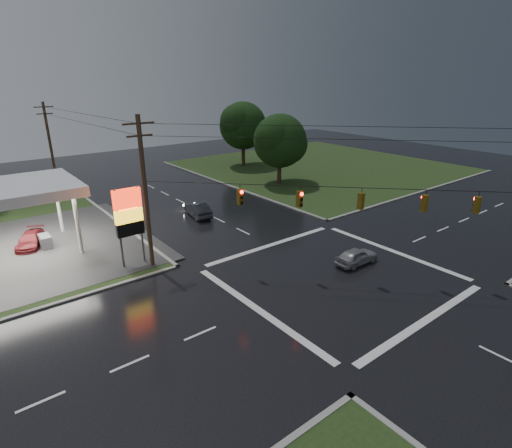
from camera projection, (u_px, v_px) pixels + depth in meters
ground at (334, 276)px, 28.35m from camera, size 120.00×120.00×0.00m
grass_ne at (320, 166)px, 62.56m from camera, size 36.00×36.00×0.08m
pylon_sign at (129, 214)px, 28.64m from camera, size 2.00×0.35×6.00m
utility_pole_nw at (145, 192)px, 27.88m from camera, size 2.20×0.32×11.00m
utility_pole_n at (50, 144)px, 49.01m from camera, size 2.20×0.32×10.50m
traffic_signals at (342, 187)px, 26.09m from camera, size 26.87×26.87×1.47m
tree_ne_near at (281, 141)px, 50.83m from camera, size 7.99×6.80×8.98m
tree_ne_far at (244, 126)px, 61.21m from camera, size 8.46×7.20×9.80m
car_north at (198, 209)px, 40.20m from camera, size 2.13×4.48×1.42m
car_crossing at (356, 256)px, 29.99m from camera, size 3.66×1.55×1.24m
car_pump at (31, 240)px, 33.05m from camera, size 3.16×4.39×1.18m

